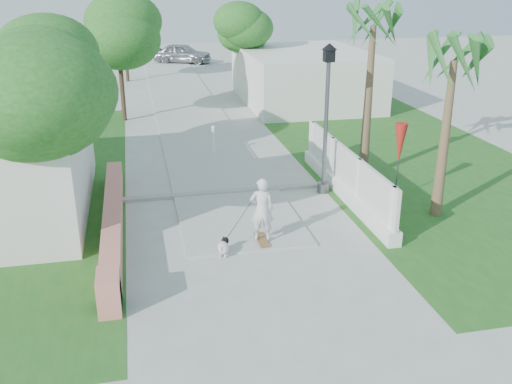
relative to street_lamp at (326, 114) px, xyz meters
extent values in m
plane|color=#B7B7B2|center=(-2.90, -5.50, -2.43)|extent=(90.00, 90.00, 0.00)
cube|color=#B7B7B2|center=(-2.90, 14.50, -2.40)|extent=(3.20, 36.00, 0.06)
cube|color=#999993|center=(-2.90, 0.50, -2.38)|extent=(6.50, 0.25, 0.10)
cube|color=#205B1D|center=(4.10, 2.50, -2.42)|extent=(8.00, 20.00, 0.01)
cube|color=#DC8071|center=(-6.20, -1.50, -2.13)|extent=(0.45, 8.00, 0.60)
cube|color=#DC8071|center=(-6.20, -5.30, -2.03)|extent=(0.45, 0.80, 0.80)
cube|color=white|center=(0.50, -0.50, -2.23)|extent=(0.35, 7.00, 0.40)
cube|color=white|center=(0.50, -0.50, -1.48)|extent=(0.10, 7.00, 1.10)
cube|color=white|center=(0.50, -3.70, -1.68)|extent=(0.14, 0.14, 1.50)
cube|color=white|center=(0.50, -1.50, -1.68)|extent=(0.14, 0.14, 1.50)
cube|color=white|center=(0.50, 0.70, -1.68)|extent=(0.14, 0.14, 1.50)
cube|color=white|center=(0.50, 2.70, -1.68)|extent=(0.14, 0.14, 1.50)
cube|color=silver|center=(3.10, 12.50, -1.13)|extent=(6.00, 8.00, 2.60)
cylinder|color=#59595E|center=(0.00, 0.00, -2.28)|extent=(0.36, 0.36, 0.30)
cylinder|color=#59595E|center=(0.00, 0.00, -0.43)|extent=(0.12, 0.12, 4.00)
cube|color=black|center=(0.00, 0.00, 1.67)|extent=(0.28, 0.28, 0.35)
cone|color=black|center=(0.00, 0.00, 1.92)|extent=(0.44, 0.44, 0.18)
cylinder|color=white|center=(-2.70, 4.50, -1.93)|extent=(0.12, 0.12, 1.00)
sphere|color=white|center=(-2.70, 4.50, -1.41)|extent=(0.14, 0.14, 0.14)
cylinder|color=#59595E|center=(1.90, -1.00, -1.43)|extent=(0.04, 0.04, 2.00)
cone|color=red|center=(1.90, -1.00, -0.73)|extent=(0.36, 0.36, 1.20)
cylinder|color=#4C3826|center=(-7.40, -2.50, -0.50)|extent=(0.20, 0.20, 3.85)
ellipsoid|color=#215418|center=(-7.40, -2.50, 1.15)|extent=(3.60, 3.60, 2.70)
ellipsoid|color=#215418|center=(-7.20, -2.70, 1.50)|extent=(3.06, 3.06, 2.30)
ellipsoid|color=#215418|center=(-7.60, -2.30, 1.85)|extent=(2.70, 2.70, 2.02)
cylinder|color=#4C3826|center=(-8.40, 3.00, -0.68)|extent=(0.20, 0.20, 3.50)
ellipsoid|color=#215418|center=(-8.40, 3.00, 0.82)|extent=(3.20, 3.20, 2.40)
ellipsoid|color=#215418|center=(-8.20, 2.80, 1.17)|extent=(2.72, 2.72, 2.05)
ellipsoid|color=#215418|center=(-8.60, 3.20, 1.52)|extent=(2.40, 2.40, 1.79)
cylinder|color=#4C3826|center=(-5.90, 10.50, -0.50)|extent=(0.20, 0.20, 3.85)
ellipsoid|color=#215418|center=(-5.90, 10.50, 1.15)|extent=(3.40, 3.40, 2.55)
ellipsoid|color=#215418|center=(-5.70, 10.30, 1.50)|extent=(2.89, 2.89, 2.18)
ellipsoid|color=#215418|center=(-6.10, 10.70, 1.85)|extent=(2.55, 2.55, 1.90)
cylinder|color=#4C3826|center=(0.30, 14.50, -0.68)|extent=(0.20, 0.20, 3.50)
ellipsoid|color=#215418|center=(0.30, 14.50, 0.82)|extent=(3.00, 3.00, 2.25)
ellipsoid|color=#215418|center=(0.50, 14.30, 1.17)|extent=(2.55, 2.55, 1.92)
ellipsoid|color=#215418|center=(0.10, 14.70, 1.52)|extent=(2.25, 2.25, 1.68)
cylinder|color=#4C3826|center=(-5.70, 20.50, -0.50)|extent=(0.20, 0.20, 3.85)
ellipsoid|color=#215418|center=(-5.70, 20.50, 1.15)|extent=(3.20, 3.20, 2.40)
ellipsoid|color=#215418|center=(-5.50, 20.30, 1.50)|extent=(2.72, 2.72, 2.05)
ellipsoid|color=#215418|center=(-5.90, 20.70, 1.85)|extent=(2.40, 2.40, 1.79)
cone|color=brown|center=(1.70, 1.00, -0.03)|extent=(0.32, 0.32, 4.80)
cone|color=brown|center=(2.50, -2.30, -0.33)|extent=(0.32, 0.32, 4.20)
cube|color=brown|center=(-2.60, -3.00, -2.34)|extent=(0.39, 0.86, 0.02)
imported|color=silver|center=(-2.60, -3.00, -1.53)|extent=(0.64, 0.48, 1.60)
cylinder|color=gray|center=(-2.67, -3.30, -2.39)|extent=(0.03, 0.06, 0.06)
cylinder|color=gray|center=(-2.52, -3.30, -2.39)|extent=(0.03, 0.06, 0.06)
cylinder|color=gray|center=(-2.67, -2.70, -2.39)|extent=(0.03, 0.06, 0.06)
cylinder|color=gray|center=(-2.52, -2.70, -2.39)|extent=(0.03, 0.06, 0.06)
ellipsoid|color=silver|center=(-3.64, -3.49, -2.22)|extent=(0.41, 0.51, 0.28)
sphere|color=black|center=(-3.56, -3.29, -2.13)|extent=(0.18, 0.18, 0.18)
sphere|color=silver|center=(-3.53, -3.22, -2.15)|extent=(0.08, 0.08, 0.08)
cone|color=black|center=(-3.60, -3.28, -2.05)|extent=(0.05, 0.05, 0.06)
cone|color=black|center=(-3.52, -3.31, -2.05)|extent=(0.05, 0.05, 0.06)
cylinder|color=silver|center=(-3.66, -3.37, -2.36)|extent=(0.04, 0.04, 0.13)
cylinder|color=silver|center=(-3.54, -3.41, -2.36)|extent=(0.04, 0.04, 0.13)
cylinder|color=silver|center=(-3.73, -3.56, -2.36)|extent=(0.04, 0.04, 0.13)
cylinder|color=silver|center=(-3.62, -3.61, -2.36)|extent=(0.04, 0.04, 0.13)
cylinder|color=silver|center=(-3.72, -3.68, -2.14)|extent=(0.06, 0.11, 0.11)
imported|color=#A7A8AE|center=(-1.70, 27.20, -1.72)|extent=(4.49, 3.10, 1.42)
camera|label=1|loc=(-5.43, -15.42, 3.86)|focal=40.00mm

